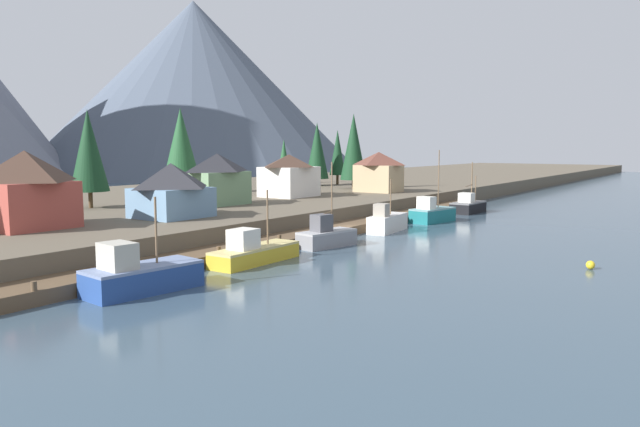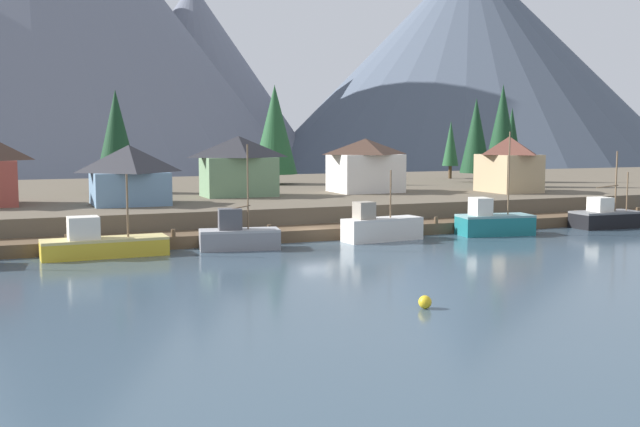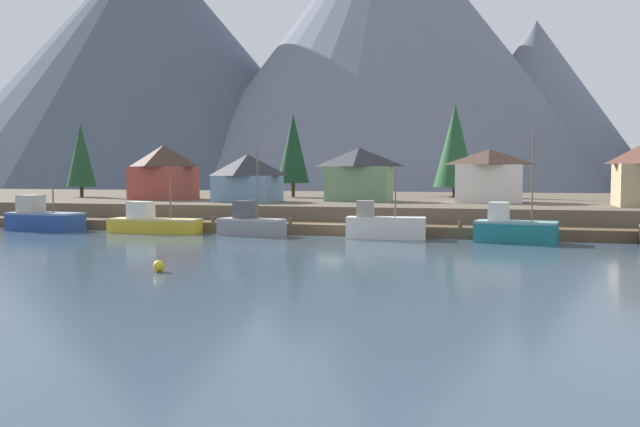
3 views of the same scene
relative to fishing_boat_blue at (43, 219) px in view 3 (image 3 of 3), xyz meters
name	(u,v)px [view 3 (image 3 of 3)]	position (x,y,z in m)	size (l,w,h in m)	color
ground_plane	(371,225)	(29.86, 22.13, -1.69)	(400.00, 400.00, 1.00)	#384C5B
dock	(335,229)	(29.86, 4.12, -0.68)	(80.00, 4.00, 1.60)	brown
shoreline_bank	(387,206)	(29.86, 34.13, 0.06)	(400.00, 56.00, 2.50)	brown
mountain_west_peak	(149,64)	(-67.38, 142.12, 40.42)	(141.15, 141.15, 83.20)	#475160
mountain_central_peak	(388,48)	(10.85, 146.11, 42.37)	(132.76, 132.76, 87.11)	slate
mountain_east_peak	(535,107)	(53.88, 152.12, 24.11)	(69.32, 69.32, 50.60)	slate
fishing_boat_blue	(43,219)	(0.00, 0.00, 0.00)	(8.14, 3.98, 6.42)	navy
fishing_boat_yellow	(152,223)	(12.16, 0.56, -0.21)	(9.16, 2.86, 6.11)	gold
fishing_boat_grey	(250,224)	(22.59, 0.29, -0.11)	(6.57, 3.45, 8.31)	gray
fishing_boat_white	(384,226)	(35.30, 0.49, -0.04)	(7.24, 3.00, 6.03)	silver
fishing_boat_teal	(514,229)	(46.50, 0.06, -0.05)	(7.03, 3.86, 9.32)	#196B70
house_red	(164,172)	(3.27, 19.56, 4.88)	(7.20, 7.03, 6.98)	#9E4238
house_white	(489,175)	(43.90, 21.49, 4.44)	(7.71, 6.44, 6.13)	silver
house_green	(359,174)	(28.66, 20.91, 4.61)	(7.97, 4.79, 6.44)	#6B8E66
house_blue	(248,177)	(16.43, 15.46, 4.19)	(7.15, 6.55, 5.60)	#6689A8
conifer_near_right	(293,148)	(17.24, 30.61, 8.11)	(4.50, 4.50, 11.63)	#4C3823
conifer_back_right	(81,155)	(-11.90, 23.89, 7.22)	(4.02, 4.02, 10.36)	#4C3823
conifer_centre	(455,146)	(38.75, 38.54, 8.58)	(5.97, 5.97, 13.16)	#4C3823
channel_buoy	(159,266)	(25.87, -23.28, -0.84)	(0.70, 0.70, 0.70)	gold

